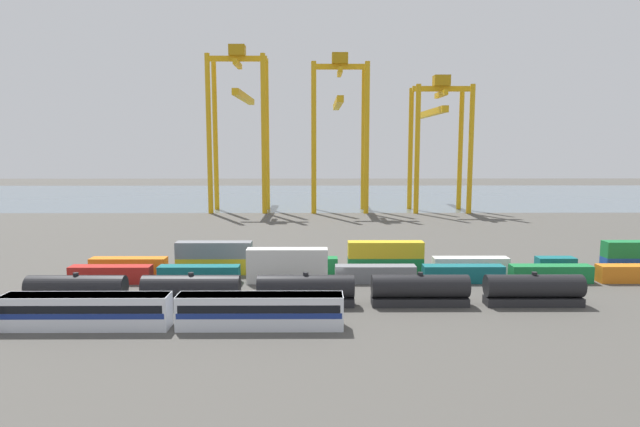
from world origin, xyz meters
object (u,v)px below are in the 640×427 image
gantry_crane_east (437,128)px  shipping_container_9 (214,266)px  gantry_crane_central (339,118)px  shipping_container_1 (199,274)px  shipping_container_11 (300,265)px  freight_tank_row (306,290)px  passenger_train (173,310)px  shipping_container_2 (287,274)px  gantry_crane_west (240,113)px

gantry_crane_east → shipping_container_9: bearing=-122.5°
gantry_crane_central → gantry_crane_east: gantry_crane_central is taller
shipping_container_1 → gantry_crane_central: 97.72m
shipping_container_11 → freight_tank_row: bearing=-85.8°
passenger_train → shipping_container_1: size_ratio=3.17×
passenger_train → gantry_crane_east: size_ratio=0.91×
freight_tank_row → gantry_crane_east: gantry_crane_east is taller
shipping_container_1 → passenger_train: bearing=-85.8°
passenger_train → gantry_crane_central: 116.14m
shipping_container_9 → shipping_container_11: size_ratio=1.00×
shipping_container_1 → shipping_container_9: (1.20, 5.80, 0.00)m
freight_tank_row → shipping_container_2: 12.12m
gantry_crane_central → gantry_crane_east: size_ratio=1.14×
gantry_crane_west → gantry_crane_east: bearing=0.5°
passenger_train → gantry_crane_central: size_ratio=0.80×
shipping_container_9 → gantry_crane_east: (54.42, 85.37, 24.66)m
shipping_container_2 → gantry_crane_central: (11.47, 90.39, 27.70)m
gantry_crane_west → shipping_container_11: bearing=-76.0°
freight_tank_row → shipping_container_9: 23.12m
shipping_container_1 → shipping_container_9: same height
freight_tank_row → shipping_container_1: freight_tank_row is taller
shipping_container_9 → gantry_crane_west: (-7.36, 84.82, 29.13)m
passenger_train → shipping_container_11: passenger_train is taller
freight_tank_row → shipping_container_9: bearing=130.7°
shipping_container_2 → gantry_crane_west: size_ratio=0.24×
freight_tank_row → shipping_container_1: size_ratio=5.89×
shipping_container_1 → gantry_crane_west: (-6.16, 90.62, 29.13)m
passenger_train → freight_tank_row: bearing=29.8°
gantry_crane_east → shipping_container_2: bearing=-114.9°
shipping_container_9 → gantry_crane_central: gantry_crane_central is taller
freight_tank_row → shipping_container_9: (-15.07, 17.51, -0.77)m
shipping_container_2 → gantry_crane_east: bearing=65.1°
shipping_container_11 → passenger_train: bearing=-117.4°
shipping_container_1 → freight_tank_row: bearing=-35.8°
passenger_train → shipping_container_2: passenger_train is taller
shipping_container_9 → shipping_container_11: (13.79, 0.00, 0.00)m
freight_tank_row → gantry_crane_west: bearing=102.4°
freight_tank_row → shipping_container_11: freight_tank_row is taller
freight_tank_row → gantry_crane_east: bearing=69.1°
freight_tank_row → gantry_crane_east: 112.71m
gantry_crane_west → passenger_train: bearing=-86.1°
shipping_container_9 → freight_tank_row: bearing=-49.3°
freight_tank_row → shipping_container_1: 20.07m
shipping_container_2 → gantry_crane_central: gantry_crane_central is taller
shipping_container_9 → passenger_train: bearing=-89.4°
passenger_train → shipping_container_9: size_ratio=3.17×
shipping_container_9 → shipping_container_11: bearing=0.0°
shipping_container_11 → gantry_crane_west: 92.14m
shipping_container_1 → gantry_crane_central: gantry_crane_central is taller
shipping_container_1 → shipping_container_11: bearing=21.1°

